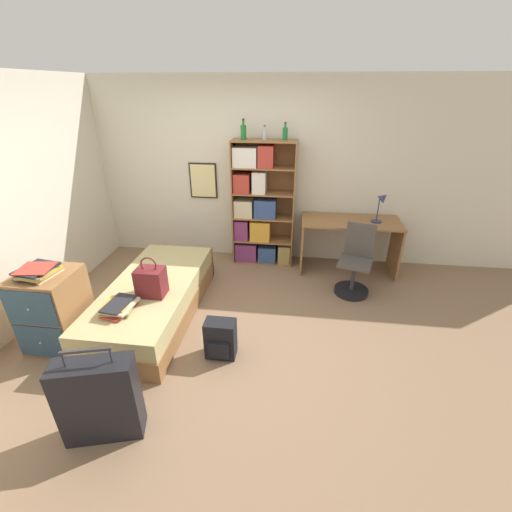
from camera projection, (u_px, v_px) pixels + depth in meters
The scene contains 17 objects.
ground_plane at pixel (217, 319), 3.99m from camera, with size 14.00×14.00×0.00m, color #84664C.
wall_back at pixel (240, 173), 5.00m from camera, with size 10.00×0.09×2.60m.
wall_left at pixel (16, 205), 3.65m from camera, with size 0.06×10.00×2.60m.
bed at pixel (154, 298), 4.00m from camera, with size 0.92×2.05×0.43m.
handbag at pixel (151, 282), 3.61m from camera, with size 0.29×0.22×0.45m.
book_stack_on_bed at pixel (119, 306), 3.39m from camera, with size 0.33×0.38×0.10m.
suitcase at pixel (99, 400), 2.53m from camera, with size 0.60×0.35×0.84m.
dresser at pixel (54, 310), 3.46m from camera, with size 0.55×0.56×0.82m.
magazine_pile_on_dresser at pixel (38, 272), 3.23m from camera, with size 0.35×0.37×0.09m.
bookcase at pixel (258, 210), 4.98m from camera, with size 0.89×0.34×1.80m.
bottle_green at pixel (243, 132), 4.51m from camera, with size 0.08×0.08×0.26m.
bottle_brown at pixel (265, 134), 4.55m from camera, with size 0.06×0.06×0.18m.
bottle_clear at pixel (285, 133), 4.50m from camera, with size 0.07×0.07×0.22m.
desk at pixel (349, 235), 4.84m from camera, with size 1.36×0.62×0.77m.
desk_lamp at pixel (382, 202), 4.56m from camera, with size 0.20×0.15×0.43m.
desk_chair at pixel (354, 271), 4.41m from camera, with size 0.49×0.49×0.90m.
backpack at pixel (221, 339), 3.38m from camera, with size 0.30×0.22×0.40m.
Camera 1 is at (0.86, -3.16, 2.44)m, focal length 24.00 mm.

